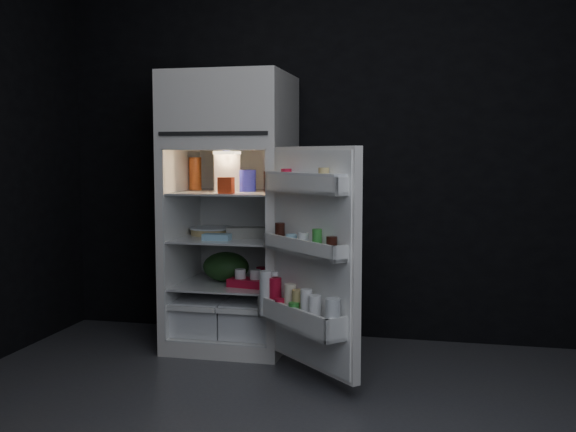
% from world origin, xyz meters
% --- Properties ---
extents(wall_back, '(4.00, 0.00, 2.70)m').
position_xyz_m(wall_back, '(0.00, 1.70, 1.35)').
color(wall_back, black).
rests_on(wall_back, ground).
extents(wall_front, '(4.00, 0.00, 2.70)m').
position_xyz_m(wall_front, '(0.00, -1.70, 1.35)').
color(wall_front, black).
rests_on(wall_front, ground).
extents(refrigerator, '(0.76, 0.71, 1.78)m').
position_xyz_m(refrigerator, '(-0.69, 1.32, 0.96)').
color(refrigerator, white).
rests_on(refrigerator, ground).
extents(fridge_door, '(0.65, 0.64, 1.22)m').
position_xyz_m(fridge_door, '(-0.05, 0.68, 0.68)').
color(fridge_door, white).
rests_on(fridge_door, ground).
extents(milk_jug, '(0.21, 0.21, 0.24)m').
position_xyz_m(milk_jug, '(-0.71, 1.29, 1.15)').
color(milk_jug, white).
rests_on(milk_jug, refrigerator).
extents(mayo_jar, '(0.15, 0.15, 0.14)m').
position_xyz_m(mayo_jar, '(-0.58, 1.29, 1.10)').
color(mayo_jar, '#2024AF').
rests_on(mayo_jar, refrigerator).
extents(jam_jar, '(0.10, 0.10, 0.13)m').
position_xyz_m(jam_jar, '(-0.42, 1.32, 1.09)').
color(jam_jar, black).
rests_on(jam_jar, refrigerator).
extents(amber_bottle, '(0.09, 0.09, 0.22)m').
position_xyz_m(amber_bottle, '(-0.96, 1.38, 1.14)').
color(amber_bottle, '#C95620').
rests_on(amber_bottle, refrigerator).
extents(small_carton, '(0.09, 0.07, 0.10)m').
position_xyz_m(small_carton, '(-0.64, 1.05, 1.08)').
color(small_carton, red).
rests_on(small_carton, refrigerator).
extents(egg_carton, '(0.32, 0.19, 0.07)m').
position_xyz_m(egg_carton, '(-0.55, 1.27, 0.76)').
color(egg_carton, gray).
rests_on(egg_carton, refrigerator).
extents(pie, '(0.38, 0.38, 0.04)m').
position_xyz_m(pie, '(-0.85, 1.39, 0.75)').
color(pie, tan).
rests_on(pie, refrigerator).
extents(flat_package, '(0.17, 0.09, 0.04)m').
position_xyz_m(flat_package, '(-0.73, 1.12, 0.75)').
color(flat_package, '#8ABDD5').
rests_on(flat_package, refrigerator).
extents(wrapped_pkg, '(0.15, 0.14, 0.05)m').
position_xyz_m(wrapped_pkg, '(-0.48, 1.44, 0.75)').
color(wrapped_pkg, beige).
rests_on(wrapped_pkg, refrigerator).
extents(produce_bag, '(0.34, 0.30, 0.20)m').
position_xyz_m(produce_bag, '(-0.73, 1.31, 0.52)').
color(produce_bag, '#193815').
rests_on(produce_bag, refrigerator).
extents(yogurt_tray, '(0.28, 0.18, 0.05)m').
position_xyz_m(yogurt_tray, '(-0.53, 1.17, 0.45)').
color(yogurt_tray, '#B60F2A').
rests_on(yogurt_tray, refrigerator).
extents(small_can_red, '(0.08, 0.08, 0.09)m').
position_xyz_m(small_can_red, '(-0.51, 1.39, 0.47)').
color(small_can_red, '#B60F2A').
rests_on(small_can_red, refrigerator).
extents(small_can_silver, '(0.08, 0.08, 0.09)m').
position_xyz_m(small_can_silver, '(-0.43, 1.37, 0.47)').
color(small_can_silver, '#BABBBF').
rests_on(small_can_silver, refrigerator).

